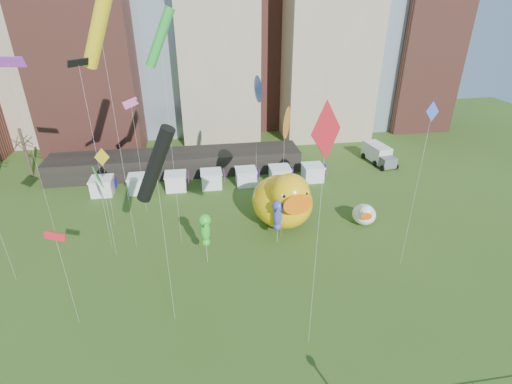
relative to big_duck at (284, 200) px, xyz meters
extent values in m
cube|color=gray|center=(-38.91, 37.81, 17.58)|extent=(14.00, 12.00, 42.00)
cube|color=brown|center=(-26.91, 31.81, 9.58)|extent=(16.00, 14.00, 26.00)
cube|color=gray|center=(-4.91, 35.81, 13.58)|extent=(14.00, 14.00, 34.00)
cube|color=gray|center=(15.09, 33.81, 11.58)|extent=(16.00, 14.00, 30.00)
cube|color=#8C9EB2|center=(25.09, 37.81, 20.58)|extent=(14.00, 12.00, 48.00)
cube|color=brown|center=(35.09, 35.81, 14.58)|extent=(12.00, 12.00, 36.00)
cube|color=black|center=(-12.91, 17.81, -1.82)|extent=(38.00, 6.00, 3.20)
cube|color=white|center=(-22.91, 11.81, -2.32)|extent=(2.80, 2.80, 2.20)
cube|color=red|center=(-21.11, 11.81, -1.82)|extent=(0.08, 1.40, 1.60)
cube|color=white|center=(-17.91, 11.81, -2.32)|extent=(2.80, 2.80, 2.20)
cube|color=red|center=(-16.11, 11.81, -1.82)|extent=(0.08, 1.40, 1.60)
cube|color=white|center=(-12.91, 11.81, -2.32)|extent=(2.80, 2.80, 2.20)
cube|color=red|center=(-11.11, 11.81, -1.82)|extent=(0.08, 1.40, 1.60)
cube|color=white|center=(-7.91, 11.81, -2.32)|extent=(2.80, 2.80, 2.20)
cube|color=red|center=(-6.11, 11.81, -1.82)|extent=(0.08, 1.40, 1.60)
cube|color=white|center=(-2.91, 11.81, -2.32)|extent=(2.80, 2.80, 2.20)
cube|color=red|center=(-1.11, 11.81, -1.82)|extent=(0.08, 1.40, 1.60)
cube|color=white|center=(2.09, 11.81, -2.32)|extent=(2.80, 2.80, 2.20)
cube|color=red|center=(3.89, 11.81, -1.82)|extent=(0.08, 1.40, 1.60)
cube|color=white|center=(7.09, 11.81, -2.32)|extent=(2.80, 2.80, 2.20)
cube|color=red|center=(8.89, 11.81, -1.82)|extent=(0.08, 1.40, 1.60)
cylinder|color=#382B21|center=(-34.91, 19.81, 0.33)|extent=(0.44, 0.44, 7.50)
ellipsoid|color=#F1B40C|center=(-0.06, 0.57, -0.51)|extent=(7.86, 8.96, 5.84)
ellipsoid|color=#F1B40C|center=(-0.38, 3.78, -0.66)|extent=(2.08, 1.69, 2.37)
sphere|color=#F1B40C|center=(0.21, -2.03, 1.84)|extent=(4.81, 4.81, 4.39)
cone|color=orange|center=(0.39, -3.89, 1.69)|extent=(2.60, 2.21, 2.41)
sphere|color=white|center=(-0.87, -3.35, 2.43)|extent=(0.79, 0.79, 0.79)
sphere|color=white|center=(1.53, -3.11, 2.43)|extent=(0.79, 0.79, 0.79)
sphere|color=black|center=(-0.84, -3.72, 2.43)|extent=(0.39, 0.39, 0.39)
sphere|color=black|center=(1.56, -3.48, 2.43)|extent=(0.39, 0.39, 0.39)
ellipsoid|color=white|center=(9.71, -1.02, -2.27)|extent=(3.66, 3.97, 2.31)
ellipsoid|color=white|center=(10.10, 0.20, -2.33)|extent=(0.91, 0.80, 0.94)
sphere|color=white|center=(9.40, -2.00, -1.34)|extent=(2.18, 2.18, 1.74)
cone|color=orange|center=(9.18, -2.71, -1.40)|extent=(1.15, 1.03, 0.96)
sphere|color=white|center=(8.80, -2.31, -1.11)|extent=(0.31, 0.31, 0.31)
sphere|color=white|center=(9.71, -2.60, -1.11)|extent=(0.31, 0.31, 0.31)
sphere|color=black|center=(8.76, -2.45, -1.11)|extent=(0.16, 0.16, 0.16)
sphere|color=black|center=(9.67, -2.74, -1.11)|extent=(0.16, 0.16, 0.16)
cylinder|color=silver|center=(-9.28, -5.93, -1.52)|extent=(0.03, 0.03, 3.82)
ellipsoid|color=green|center=(-9.28, -5.93, 0.39)|extent=(1.03, 0.88, 2.41)
sphere|color=green|center=(-9.28, -6.08, 1.69)|extent=(1.37, 1.37, 1.23)
cone|color=green|center=(-9.28, -6.63, 1.62)|extent=(0.52, 0.82, 0.43)
sphere|color=green|center=(-9.28, -5.88, -0.99)|extent=(0.86, 0.86, 0.86)
cylinder|color=silver|center=(-1.42, -3.41, -1.74)|extent=(0.03, 0.03, 3.37)
ellipsoid|color=#3E40BC|center=(-1.42, -3.41, -0.06)|extent=(1.08, 0.93, 2.44)
sphere|color=#3E40BC|center=(-1.42, -3.56, 1.25)|extent=(1.44, 1.44, 1.24)
cone|color=#3E40BC|center=(-1.42, -4.12, 1.19)|extent=(0.56, 0.84, 0.43)
sphere|color=#3E40BC|center=(-1.42, -3.36, -1.45)|extent=(0.87, 0.87, 0.87)
cube|color=silver|center=(19.60, 17.37, -1.82)|extent=(3.19, 5.47, 2.59)
cube|color=#595960|center=(20.07, 14.10, -2.34)|extent=(2.62, 2.18, 1.65)
cylinder|color=black|center=(18.59, 15.35, -2.96)|extent=(0.39, 0.96, 0.93)
cylinder|color=black|center=(21.14, 15.72, -2.96)|extent=(0.39, 0.96, 0.93)
cylinder|color=black|center=(18.08, 18.83, -2.96)|extent=(0.39, 0.96, 0.93)
cylinder|color=black|center=(20.64, 19.20, -2.96)|extent=(0.39, 0.96, 0.93)
cylinder|color=silver|center=(-1.80, -17.60, 5.29)|extent=(0.02, 0.02, 17.42)
cube|color=red|center=(-1.80, -17.60, 14.00)|extent=(2.75, 2.72, 3.84)
cylinder|color=silver|center=(-16.47, 5.63, 3.56)|extent=(0.02, 0.02, 13.97)
cube|color=pink|center=(-16.47, 5.63, 10.54)|extent=(1.45, 2.61, 0.83)
cylinder|color=silver|center=(-18.79, -3.16, 6.37)|extent=(0.02, 0.02, 19.59)
cube|color=black|center=(-18.79, -3.16, 16.17)|extent=(1.50, 1.72, 0.62)
cylinder|color=silver|center=(-19.45, -1.91, 0.87)|extent=(0.02, 0.02, 8.59)
cube|color=green|center=(-19.45, -1.91, 5.17)|extent=(1.60, 3.29, 1.02)
cylinder|color=silver|center=(-20.01, 3.20, 0.92)|extent=(0.02, 0.02, 8.69)
cube|color=yellow|center=(-20.01, 3.20, 5.27)|extent=(1.87, 1.03, 2.11)
cylinder|color=silver|center=(10.35, -9.23, 4.50)|extent=(0.02, 0.02, 15.86)
cube|color=blue|center=(10.35, -9.23, 12.43)|extent=(1.64, 0.72, 1.77)
cylinder|color=silver|center=(-0.71, -2.27, 3.25)|extent=(0.02, 0.02, 13.35)
cone|color=orange|center=(-0.71, -2.27, 9.93)|extent=(1.50, 2.98, 3.06)
cylinder|color=silver|center=(-26.25, 1.66, 6.14)|extent=(0.02, 0.02, 19.13)
cube|color=purple|center=(-26.25, 1.66, 15.71)|extent=(3.28, 1.14, 1.00)
cylinder|color=silver|center=(-20.30, -12.67, 0.93)|extent=(0.02, 0.02, 8.70)
cube|color=red|center=(-20.30, -12.67, 5.28)|extent=(1.78, 1.00, 0.57)
cylinder|color=silver|center=(-12.36, -13.42, 3.67)|extent=(0.02, 0.02, 14.18)
cylinder|color=black|center=(-12.36, -13.42, 10.76)|extent=(3.58, 2.25, 5.88)
cylinder|color=silver|center=(-11.99, -1.99, 7.24)|extent=(0.02, 0.02, 21.33)
cylinder|color=green|center=(-11.99, -1.99, 17.91)|extent=(3.03, 1.03, 5.09)
cylinder|color=silver|center=(-16.84, -2.07, 7.80)|extent=(0.02, 0.02, 22.45)
cylinder|color=yellow|center=(-16.84, -2.07, 19.02)|extent=(4.46, 2.76, 7.33)
cylinder|color=silver|center=(-2.49, 4.83, 4.19)|extent=(0.02, 0.02, 15.22)
cone|color=blue|center=(-2.49, 4.83, 11.80)|extent=(0.52, 2.95, 2.93)
camera|label=1|loc=(-9.28, -38.51, 21.04)|focal=27.00mm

